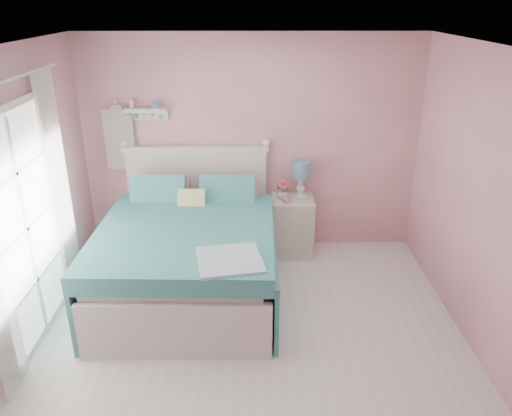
{
  "coord_description": "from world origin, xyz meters",
  "views": [
    {
      "loc": [
        0.01,
        -3.54,
        2.95
      ],
      "look_at": [
        0.05,
        1.2,
        0.93
      ],
      "focal_mm": 35.0,
      "sensor_mm": 36.0,
      "label": 1
    }
  ],
  "objects_px": {
    "table_lamp": "(301,172)",
    "nightstand": "(292,226)",
    "bed": "(189,255)",
    "teacup": "(287,199)",
    "vase": "(283,194)"
  },
  "relations": [
    {
      "from": "table_lamp",
      "to": "nightstand",
      "type": "bearing_deg",
      "value": -135.78
    },
    {
      "from": "bed",
      "to": "teacup",
      "type": "distance_m",
      "value": 1.36
    },
    {
      "from": "bed",
      "to": "table_lamp",
      "type": "height_order",
      "value": "bed"
    },
    {
      "from": "vase",
      "to": "teacup",
      "type": "relative_size",
      "value": 1.41
    },
    {
      "from": "bed",
      "to": "vase",
      "type": "xyz_separation_m",
      "value": [
        1.04,
        0.85,
        0.36
      ]
    },
    {
      "from": "bed",
      "to": "vase",
      "type": "height_order",
      "value": "bed"
    },
    {
      "from": "nightstand",
      "to": "vase",
      "type": "relative_size",
      "value": 5.17
    },
    {
      "from": "table_lamp",
      "to": "teacup",
      "type": "distance_m",
      "value": 0.38
    },
    {
      "from": "nightstand",
      "to": "table_lamp",
      "type": "distance_m",
      "value": 0.68
    },
    {
      "from": "table_lamp",
      "to": "vase",
      "type": "distance_m",
      "value": 0.34
    },
    {
      "from": "nightstand",
      "to": "table_lamp",
      "type": "bearing_deg",
      "value": 44.22
    },
    {
      "from": "nightstand",
      "to": "vase",
      "type": "height_order",
      "value": "vase"
    },
    {
      "from": "bed",
      "to": "table_lamp",
      "type": "bearing_deg",
      "value": 38.73
    },
    {
      "from": "nightstand",
      "to": "teacup",
      "type": "height_order",
      "value": "teacup"
    },
    {
      "from": "bed",
      "to": "teacup",
      "type": "height_order",
      "value": "bed"
    }
  ]
}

